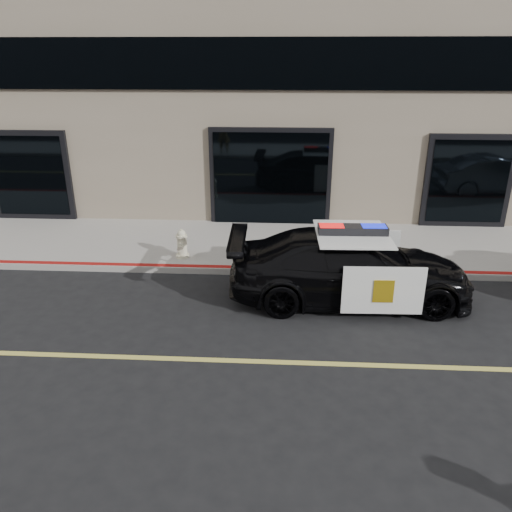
{
  "coord_description": "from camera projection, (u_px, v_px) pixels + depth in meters",
  "views": [
    {
      "loc": [
        -0.61,
        -7.0,
        4.75
      ],
      "look_at": [
        -1.14,
        2.2,
        1.0
      ],
      "focal_mm": 35.0,
      "sensor_mm": 36.0,
      "label": 1
    }
  ],
  "objects": [
    {
      "name": "fire_hydrant",
      "position": [
        182.0,
        244.0,
        12.01
      ],
      "size": [
        0.32,
        0.45,
        0.72
      ],
      "color": "beige",
      "rests_on": "sidewalk_n"
    },
    {
      "name": "building_n",
      "position": [
        307.0,
        11.0,
        15.68
      ],
      "size": [
        60.0,
        7.0,
        12.0
      ],
      "primitive_type": "cube",
      "color": "#756856",
      "rests_on": "ground"
    },
    {
      "name": "sidewalk_n",
      "position": [
        306.0,
        246.0,
        13.06
      ],
      "size": [
        60.0,
        3.5,
        0.15
      ],
      "primitive_type": "cube",
      "color": "gray",
      "rests_on": "ground"
    },
    {
      "name": "police_car",
      "position": [
        350.0,
        267.0,
        10.14
      ],
      "size": [
        2.38,
        5.01,
        1.61
      ],
      "color": "black",
      "rests_on": "ground"
    },
    {
      "name": "ground",
      "position": [
        317.0,
        364.0,
        8.23
      ],
      "size": [
        120.0,
        120.0,
        0.0
      ],
      "primitive_type": "plane",
      "color": "black",
      "rests_on": "ground"
    }
  ]
}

